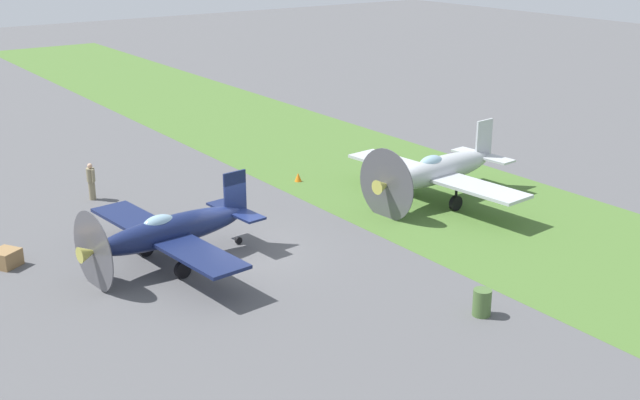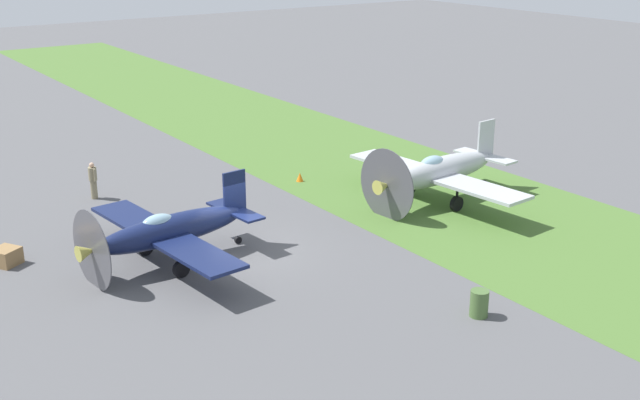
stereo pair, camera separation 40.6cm
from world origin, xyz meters
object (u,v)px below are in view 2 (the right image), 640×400
object	(u,v)px
airplane_wingman	(438,171)
runway_marker_cone	(300,177)
ground_crew_chief	(93,180)
supply_crate	(6,257)
airplane_lead	(168,230)
fuel_drum	(479,303)

from	to	relation	value
airplane_wingman	runway_marker_cone	world-z (taller)	airplane_wingman
ground_crew_chief	runway_marker_cone	world-z (taller)	ground_crew_chief
airplane_wingman	runway_marker_cone	bearing A→B (deg)	24.70
supply_crate	airplane_wingman	bearing A→B (deg)	-101.59
ground_crew_chief	runway_marker_cone	distance (m)	9.84
airplane_lead	ground_crew_chief	distance (m)	8.99
airplane_lead	airplane_wingman	xyz separation A→B (m)	(-0.34, -13.11, 0.12)
airplane_lead	runway_marker_cone	bearing A→B (deg)	-64.52
ground_crew_chief	fuel_drum	distance (m)	19.57
airplane_lead	ground_crew_chief	world-z (taller)	airplane_lead
airplane_wingman	fuel_drum	bearing A→B (deg)	138.83
ground_crew_chief	fuel_drum	bearing A→B (deg)	-165.77
ground_crew_chief	supply_crate	size ratio (longest dim) A/B	1.92
ground_crew_chief	airplane_wingman	bearing A→B (deg)	-129.97
airplane_wingman	fuel_drum	distance (m)	11.49
airplane_wingman	ground_crew_chief	distance (m)	15.84
supply_crate	airplane_lead	bearing A→B (deg)	-123.75
airplane_lead	supply_crate	bearing A→B (deg)	50.71
airplane_lead	ground_crew_chief	size ratio (longest dim) A/B	5.15
airplane_wingman	runway_marker_cone	xyz separation A→B (m)	(6.10, 3.53, -1.22)
ground_crew_chief	supply_crate	bearing A→B (deg)	132.10
airplane_lead	fuel_drum	world-z (taller)	airplane_lead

